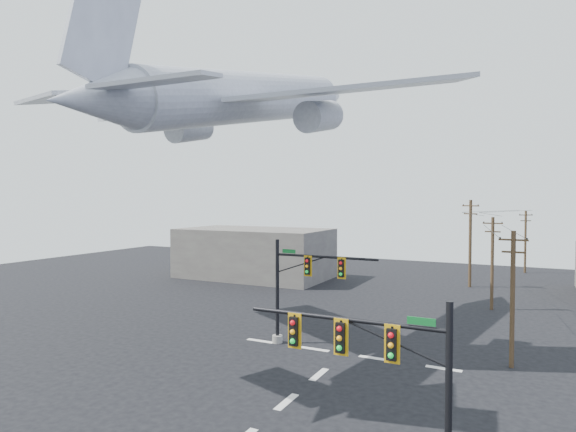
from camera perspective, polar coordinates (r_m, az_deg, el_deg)
The scene contains 10 objects.
lane_markings at distance 25.60m, azimuth 1.25°, elevation -20.11°, with size 14.00×21.20×0.01m.
signal_mast_near at distance 16.77m, azimuth 12.11°, elevation -18.71°, with size 7.27×0.72×6.52m.
signal_mast_far at distance 31.82m, azimuth 1.14°, elevation -8.64°, with size 7.25×0.77×6.96m.
utility_pole_a at distance 30.60m, azimuth 25.07°, elevation -8.61°, with size 1.57×0.26×7.86m.
utility_pole_b at distance 45.63m, azimuth 23.05°, elevation -4.96°, with size 1.64×0.27×8.10m.
utility_pole_c at distance 56.37m, azimuth 20.78°, elevation -2.84°, with size 1.83×0.94×9.58m.
utility_pole_d at distance 70.20m, azimuth 26.31°, elevation -2.60°, with size 1.62×0.68×8.14m.
power_lines at distance 50.42m, azimuth 23.35°, elevation -0.14°, with size 7.04×39.92×0.83m.
airliner at distance 34.78m, azimuth -4.50°, elevation 13.70°, with size 30.37×31.86×9.18m.
building_left at distance 59.70m, azimuth -4.01°, elevation -4.39°, with size 18.00×10.00×6.00m, color #69655C.
Camera 1 is at (10.10, -16.13, 9.64)m, focal length 30.00 mm.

